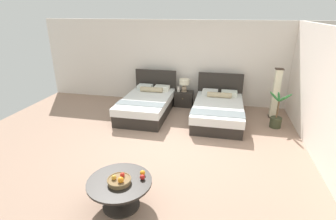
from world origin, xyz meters
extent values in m
cube|color=#9F7E6A|center=(0.00, 0.00, -0.01)|extent=(9.75, 10.13, 0.02)
cube|color=silver|center=(0.00, 3.27, 1.30)|extent=(9.75, 0.12, 2.60)
cube|color=silver|center=(3.08, 0.40, 1.30)|extent=(0.12, 5.73, 2.60)
cube|color=#292420|center=(-1.02, 1.83, 0.16)|extent=(1.24, 2.13, 0.32)
cube|color=silver|center=(-1.02, 1.83, 0.43)|extent=(1.28, 2.17, 0.20)
cube|color=#292420|center=(-1.02, 2.92, 0.55)|extent=(1.32, 0.06, 1.09)
cube|color=silver|center=(-1.29, 2.63, 0.60)|extent=(0.45, 0.30, 0.14)
cube|color=white|center=(-0.74, 2.63, 0.60)|extent=(0.45, 0.30, 0.14)
cylinder|color=tan|center=(-1.02, 2.39, 0.60)|extent=(0.68, 0.15, 0.15)
cube|color=slate|center=(-1.02, 1.31, 0.53)|extent=(1.30, 0.37, 0.01)
cube|color=#292420|center=(1.02, 1.83, 0.14)|extent=(1.27, 2.13, 0.29)
cube|color=silver|center=(1.02, 1.83, 0.39)|extent=(1.31, 2.17, 0.21)
cube|color=#292420|center=(1.02, 2.92, 0.55)|extent=(1.35, 0.06, 1.09)
cube|color=silver|center=(0.74, 2.63, 0.57)|extent=(0.46, 0.30, 0.14)
cube|color=white|center=(1.30, 2.63, 0.57)|extent=(0.46, 0.30, 0.14)
cylinder|color=tan|center=(1.02, 2.39, 0.57)|extent=(0.70, 0.15, 0.15)
cube|color=slate|center=(1.02, 1.14, 0.50)|extent=(1.33, 0.43, 0.01)
cube|color=#292420|center=(-0.08, 2.81, 0.23)|extent=(0.56, 0.41, 0.47)
sphere|color=tan|center=(-0.08, 2.60, 0.30)|extent=(0.02, 0.02, 0.02)
cylinder|color=tan|center=(-0.08, 2.83, 0.48)|extent=(0.17, 0.17, 0.02)
ellipsoid|color=tan|center=(-0.08, 2.83, 0.58)|extent=(0.16, 0.16, 0.18)
cylinder|color=#99844C|center=(-0.08, 2.83, 0.68)|extent=(0.02, 0.02, 0.04)
cylinder|color=#F3E8C5|center=(-0.08, 2.83, 0.78)|extent=(0.31, 0.31, 0.16)
cylinder|color=silver|center=(-0.25, 2.77, 0.55)|extent=(0.09, 0.09, 0.16)
torus|color=silver|center=(-0.25, 2.77, 0.63)|extent=(0.08, 0.08, 0.01)
cylinder|color=#292420|center=(-0.32, -1.86, 0.01)|extent=(0.58, 0.58, 0.02)
cylinder|color=#292420|center=(-0.32, -1.86, 0.21)|extent=(0.14, 0.14, 0.43)
cylinder|color=#292420|center=(-0.32, -1.86, 0.45)|extent=(0.99, 0.99, 0.04)
cylinder|color=olive|center=(-0.30, -1.91, 0.50)|extent=(0.34, 0.34, 0.07)
torus|color=olive|center=(-0.30, -1.91, 0.53)|extent=(0.36, 0.36, 0.02)
sphere|color=red|center=(-0.28, -1.83, 0.56)|extent=(0.07, 0.07, 0.07)
sphere|color=gold|center=(-0.38, -1.92, 0.56)|extent=(0.07, 0.07, 0.07)
sphere|color=orange|center=(-0.25, -1.96, 0.57)|extent=(0.09, 0.09, 0.09)
sphere|color=red|center=(0.01, -1.75, 0.50)|extent=(0.08, 0.08, 0.08)
sphere|color=orange|center=(-0.02, -1.65, 0.50)|extent=(0.08, 0.08, 0.08)
cube|color=#3E2F25|center=(2.55, 2.45, 0.01)|extent=(0.21, 0.21, 0.03)
cube|color=#EFE8C5|center=(2.55, 2.45, 0.71)|extent=(0.17, 0.17, 1.35)
cube|color=#3E2F25|center=(2.55, 2.45, 1.39)|extent=(0.21, 0.21, 0.02)
cylinder|color=#3A4029|center=(2.51, 1.73, 0.14)|extent=(0.29, 0.29, 0.27)
cylinder|color=brown|center=(2.51, 1.73, 0.49)|extent=(0.04, 0.04, 0.44)
ellipsoid|color=#307337|center=(2.65, 1.71, 0.83)|extent=(0.31, 0.11, 0.28)
ellipsoid|color=#307337|center=(2.52, 1.86, 0.80)|extent=(0.07, 0.29, 0.22)
ellipsoid|color=#307337|center=(2.39, 1.75, 0.83)|extent=(0.29, 0.11, 0.28)
ellipsoid|color=#307337|center=(2.54, 1.56, 0.83)|extent=(0.10, 0.37, 0.29)
camera|label=1|loc=(1.09, -4.88, 2.89)|focal=27.68mm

